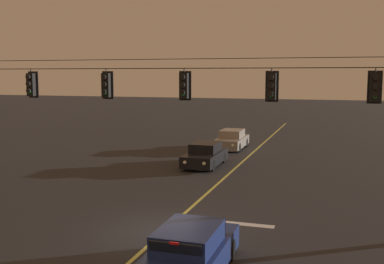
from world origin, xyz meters
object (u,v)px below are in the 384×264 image
at_px(traffic_light_centre, 184,86).
at_px(car_waiting_near_lane, 190,252).
at_px(traffic_light_left_inner, 106,85).
at_px(traffic_light_rightmost, 375,87).
at_px(car_oncoming_lead, 205,155).
at_px(traffic_light_leftmost, 31,85).
at_px(car_oncoming_trailing, 232,140).
at_px(traffic_light_right_inner, 271,86).

relative_size(traffic_light_centre, car_waiting_near_lane, 0.28).
xyz_separation_m(traffic_light_left_inner, traffic_light_rightmost, (10.06, 0.00, 0.00)).
height_order(traffic_light_centre, car_oncoming_lead, traffic_light_centre).
distance_m(traffic_light_leftmost, traffic_light_rightmost, 13.59).
relative_size(traffic_light_leftmost, car_oncoming_trailing, 0.28).
bearing_deg(car_oncoming_trailing, traffic_light_left_inner, -95.16).
bearing_deg(traffic_light_leftmost, traffic_light_left_inner, 0.00).
relative_size(traffic_light_leftmost, traffic_light_left_inner, 1.00).
relative_size(traffic_light_leftmost, traffic_light_centre, 1.00).
bearing_deg(traffic_light_left_inner, traffic_light_rightmost, 0.00).
distance_m(traffic_light_right_inner, car_oncoming_trailing, 17.76).
bearing_deg(car_oncoming_lead, car_waiting_near_lane, -75.66).
distance_m(car_oncoming_lead, car_oncoming_trailing, 6.86).
bearing_deg(traffic_light_centre, traffic_light_rightmost, 0.00).
relative_size(traffic_light_centre, car_oncoming_trailing, 0.28).
bearing_deg(car_oncoming_trailing, traffic_light_rightmost, -62.46).
height_order(traffic_light_left_inner, car_oncoming_trailing, traffic_light_left_inner).
bearing_deg(traffic_light_centre, car_oncoming_trailing, 96.26).
height_order(traffic_light_leftmost, traffic_light_left_inner, same).
xyz_separation_m(traffic_light_right_inner, car_waiting_near_lane, (-1.36, -5.35, -4.35)).
height_order(traffic_light_centre, traffic_light_rightmost, same).
bearing_deg(traffic_light_left_inner, traffic_light_leftmost, 180.00).
relative_size(traffic_light_rightmost, car_oncoming_trailing, 0.28).
bearing_deg(traffic_light_leftmost, traffic_light_centre, 0.00).
height_order(traffic_light_right_inner, traffic_light_rightmost, same).
bearing_deg(traffic_light_centre, car_waiting_near_lane, -70.06).
relative_size(traffic_light_rightmost, car_oncoming_lead, 0.28).
bearing_deg(car_waiting_near_lane, car_oncoming_trailing, 99.75).
height_order(traffic_light_leftmost, traffic_light_right_inner, same).
height_order(traffic_light_rightmost, car_waiting_near_lane, traffic_light_rightmost).
distance_m(traffic_light_left_inner, car_oncoming_trailing, 17.08).
xyz_separation_m(traffic_light_right_inner, car_oncoming_trailing, (-5.10, 16.45, -4.35)).
distance_m(traffic_light_centre, car_oncoming_trailing, 17.11).
height_order(traffic_light_left_inner, traffic_light_right_inner, same).
bearing_deg(traffic_light_leftmost, traffic_light_right_inner, 0.00).
xyz_separation_m(traffic_light_left_inner, traffic_light_centre, (3.29, 0.00, 0.00)).
xyz_separation_m(traffic_light_leftmost, car_oncoming_trailing, (5.01, 16.45, -4.35)).
relative_size(traffic_light_centre, traffic_light_right_inner, 1.00).
bearing_deg(traffic_light_left_inner, car_oncoming_lead, 81.62).
bearing_deg(car_oncoming_trailing, car_oncoming_lead, -90.61).
xyz_separation_m(car_waiting_near_lane, car_oncoming_lead, (-3.82, 14.94, -0.00)).
distance_m(traffic_light_leftmost, traffic_light_right_inner, 10.12).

